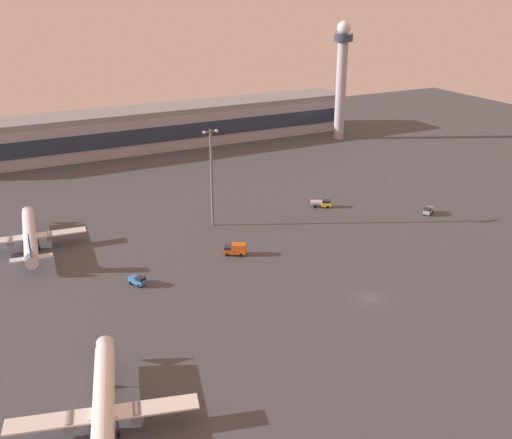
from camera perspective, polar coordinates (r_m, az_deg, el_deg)
ground_plane at (r=137.65m, az=10.76°, el=-7.31°), size 416.00×416.00×0.00m
terminal_building at (r=259.81m, az=-9.16°, el=8.62°), size 172.78×22.40×16.40m
control_tower at (r=267.82m, az=8.09°, el=13.50°), size 8.00×8.00×50.00m
airplane_terminal_side at (r=100.85m, az=-14.21°, el=-17.20°), size 29.34×37.39×9.73m
airplane_far_stand at (r=168.55m, az=-20.59°, el=-1.44°), size 28.71×36.80×9.44m
fuel_truck at (r=188.32m, az=6.22°, el=1.56°), size 6.53×4.87×2.35m
baggage_tractor at (r=142.94m, az=-11.12°, el=-5.65°), size 3.72×4.57×2.25m
catering_truck at (r=154.91m, az=-1.96°, el=-2.82°), size 6.04×5.00×3.05m
cargo_loader at (r=188.90m, az=15.97°, el=0.83°), size 4.56×3.80×2.25m
apron_light_west at (r=168.91m, az=-4.22°, el=4.46°), size 4.80×0.90×28.06m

